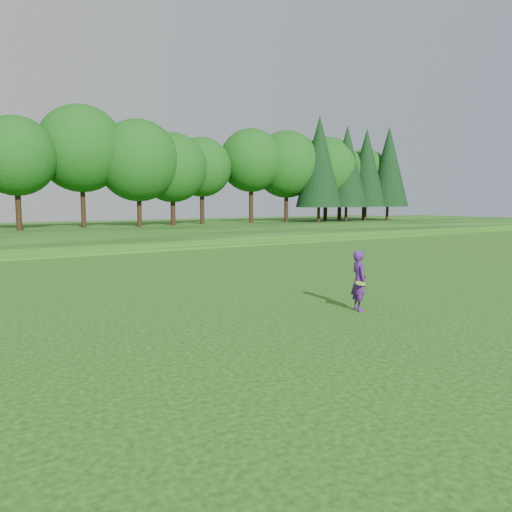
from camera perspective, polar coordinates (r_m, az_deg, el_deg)
ground at (r=13.99m, az=6.96°, el=-7.01°), size 140.00×140.00×0.00m
berm at (r=45.35m, az=-21.87°, el=2.23°), size 130.00×30.00×0.60m
walking_path at (r=31.80m, az=-16.89°, el=0.32°), size 130.00×1.60×0.04m
treeline at (r=49.43m, az=-23.19°, el=11.54°), size 104.00×7.00×15.00m
woman at (r=14.93m, az=11.69°, el=-2.77°), size 0.69×0.82×1.78m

